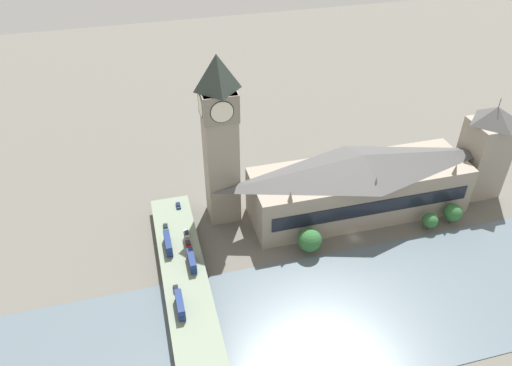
{
  "coord_description": "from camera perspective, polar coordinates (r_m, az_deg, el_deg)",
  "views": [
    {
      "loc": [
        -140.91,
        80.52,
        144.71
      ],
      "look_at": [
        22.22,
        37.55,
        20.23
      ],
      "focal_mm": 35.0,
      "sensor_mm": 36.0,
      "label": 1
    }
  ],
  "objects": [
    {
      "name": "car_northbound_lead",
      "position": [
        221.88,
        -8.87,
        -2.53
      ],
      "size": [
        4.27,
        1.84,
        1.49
      ],
      "color": "navy",
      "rests_on": "road_bridge"
    },
    {
      "name": "car_southbound_lead",
      "position": [
        207.26,
        -7.95,
        -5.72
      ],
      "size": [
        4.61,
        1.76,
        1.55
      ],
      "color": "silver",
      "rests_on": "road_bridge"
    },
    {
      "name": "road_bridge",
      "position": [
        175.07,
        -6.83,
        -16.94
      ],
      "size": [
        150.91,
        16.56,
        6.05
      ],
      "color": "#5D6A59",
      "rests_on": "ground_plane"
    },
    {
      "name": "tree_embankment_far",
      "position": [
        203.78,
        6.15,
        -6.49
      ],
      "size": [
        9.86,
        9.86,
        11.59
      ],
      "color": "brown",
      "rests_on": "ground_plane"
    },
    {
      "name": "victoria_tower",
      "position": [
        249.35,
        24.65,
        3.38
      ],
      "size": [
        17.03,
        17.03,
        48.42
      ],
      "color": "gray",
      "rests_on": "ground_plane"
    },
    {
      "name": "car_southbound_tail",
      "position": [
        211.89,
        -10.29,
        -4.92
      ],
      "size": [
        4.36,
        1.83,
        1.38
      ],
      "color": "#2D5638",
      "rests_on": "road_bridge"
    },
    {
      "name": "parliament_hall",
      "position": [
        222.82,
        11.75,
        -0.1
      ],
      "size": [
        28.56,
        95.93,
        29.94
      ],
      "color": "gray",
      "rests_on": "ground_plane"
    },
    {
      "name": "tree_embankment_mid",
      "position": [
        232.93,
        21.57,
        -3.15
      ],
      "size": [
        8.0,
        8.0,
        10.01
      ],
      "color": "brown",
      "rests_on": "ground_plane"
    },
    {
      "name": "clock_tower",
      "position": [
        202.15,
        -4.14,
        5.4
      ],
      "size": [
        14.39,
        14.39,
        75.39
      ],
      "color": "gray",
      "rests_on": "ground_plane"
    },
    {
      "name": "double_decker_bus_rear",
      "position": [
        201.28,
        -10.03,
        -6.78
      ],
      "size": [
        11.24,
        2.54,
        4.88
      ],
      "color": "navy",
      "rests_on": "road_bridge"
    },
    {
      "name": "double_decker_bus_mid",
      "position": [
        178.99,
        -8.68,
        -13.56
      ],
      "size": [
        10.78,
        2.52,
        4.99
      ],
      "color": "navy",
      "rests_on": "road_bridge"
    },
    {
      "name": "river_water",
      "position": [
        196.07,
        15.5,
        -12.89
      ],
      "size": [
        59.46,
        360.0,
        0.3
      ],
      "primitive_type": "cube",
      "color": "slate",
      "rests_on": "ground_plane"
    },
    {
      "name": "double_decker_bus_lead",
      "position": [
        193.09,
        -7.36,
        -8.77
      ],
      "size": [
        10.26,
        2.51,
        4.69
      ],
      "color": "navy",
      "rests_on": "road_bridge"
    },
    {
      "name": "car_northbound_mid",
      "position": [
        202.8,
        -7.75,
        -6.86
      ],
      "size": [
        4.3,
        1.93,
        1.46
      ],
      "color": "maroon",
      "rests_on": "road_bridge"
    },
    {
      "name": "car_southbound_extra",
      "position": [
        186.72,
        -9.15,
        -11.86
      ],
      "size": [
        3.91,
        1.81,
        1.36
      ],
      "color": "black",
      "rests_on": "road_bridge"
    },
    {
      "name": "tree_embankment_near",
      "position": [
        226.89,
        19.29,
        -4.06
      ],
      "size": [
        6.73,
        6.73,
        8.34
      ],
      "color": "brown",
      "rests_on": "ground_plane"
    },
    {
      "name": "ground_plane",
      "position": [
        217.44,
        11.2,
        -6.17
      ],
      "size": [
        600.0,
        600.0,
        0.0
      ],
      "primitive_type": "plane",
      "color": "#605E56"
    }
  ]
}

